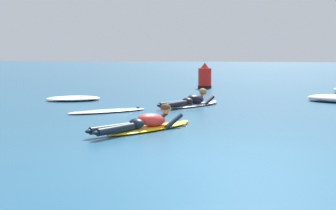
{
  "coord_description": "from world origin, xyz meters",
  "views": [
    {
      "loc": [
        0.95,
        -6.12,
        1.54
      ],
      "look_at": [
        -1.67,
        4.91,
        0.19
      ],
      "focal_mm": 47.08,
      "sensor_mm": 36.0,
      "label": 1
    }
  ],
  "objects_px": {
    "surfer_far": "(192,102)",
    "surfer_near": "(146,123)",
    "channel_marker_buoy": "(205,78)",
    "drifting_surfboard": "(108,111)"
  },
  "relations": [
    {
      "from": "surfer_near",
      "to": "surfer_far",
      "type": "xyz_separation_m",
      "value": [
        0.18,
        4.11,
        -0.0
      ]
    },
    {
      "from": "channel_marker_buoy",
      "to": "drifting_surfboard",
      "type": "bearing_deg",
      "value": -98.72
    },
    {
      "from": "surfer_near",
      "to": "drifting_surfboard",
      "type": "relative_size",
      "value": 1.28
    },
    {
      "from": "surfer_far",
      "to": "channel_marker_buoy",
      "type": "bearing_deg",
      "value": 95.46
    },
    {
      "from": "surfer_far",
      "to": "surfer_near",
      "type": "bearing_deg",
      "value": -92.54
    },
    {
      "from": "drifting_surfboard",
      "to": "surfer_far",
      "type": "bearing_deg",
      "value": 42.45
    },
    {
      "from": "drifting_surfboard",
      "to": "channel_marker_buoy",
      "type": "distance_m",
      "value": 8.42
    },
    {
      "from": "surfer_near",
      "to": "surfer_far",
      "type": "relative_size",
      "value": 1.01
    },
    {
      "from": "channel_marker_buoy",
      "to": "surfer_near",
      "type": "bearing_deg",
      "value": -87.61
    },
    {
      "from": "surfer_far",
      "to": "channel_marker_buoy",
      "type": "relative_size",
      "value": 2.19
    }
  ]
}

